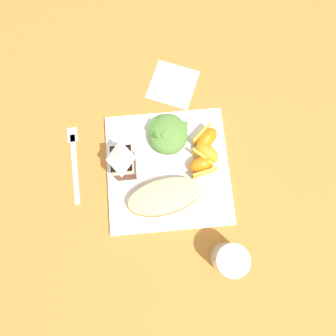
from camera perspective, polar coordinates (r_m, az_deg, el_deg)
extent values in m
plane|color=#C67A33|center=(0.72, 0.00, -0.46)|extent=(3.00, 3.00, 0.00)
cube|color=white|center=(0.71, 0.00, -0.32)|extent=(0.28, 0.28, 0.02)
ellipsoid|color=#B77F42|center=(0.68, -0.59, -5.44)|extent=(0.11, 0.18, 0.03)
ellipsoid|color=brown|center=(0.67, -0.60, -5.32)|extent=(0.10, 0.17, 0.01)
ellipsoid|color=#EAD184|center=(0.66, -0.61, -5.24)|extent=(0.10, 0.17, 0.01)
ellipsoid|color=#5B8E3D|center=(0.71, -0.02, 6.35)|extent=(0.10, 0.09, 0.04)
cube|color=#5B8E3D|center=(0.69, 0.19, 5.69)|extent=(0.04, 0.04, 0.02)
cube|color=#3D7028|center=(0.70, 1.49, 6.32)|extent=(0.04, 0.03, 0.01)
cube|color=#5B8E3D|center=(0.71, 2.39, 7.94)|extent=(0.03, 0.03, 0.01)
cube|color=#3D7028|center=(0.71, -2.47, 7.87)|extent=(0.04, 0.04, 0.02)
cube|color=#336023|center=(0.70, -1.69, 6.60)|extent=(0.04, 0.03, 0.01)
cube|color=brown|center=(0.67, -8.21, 0.80)|extent=(0.06, 0.04, 0.09)
cube|color=white|center=(0.64, -8.59, 1.46)|extent=(0.06, 0.05, 0.03)
pyramid|color=white|center=(0.62, -8.92, 2.00)|extent=(0.06, 0.04, 0.02)
ellipsoid|color=orange|center=(0.69, 6.37, 0.37)|extent=(0.05, 0.07, 0.04)
cube|color=gold|center=(0.69, 6.81, -0.88)|extent=(0.02, 0.06, 0.03)
ellipsoid|color=orange|center=(0.70, 7.21, 2.81)|extent=(0.07, 0.07, 0.04)
cube|color=gold|center=(0.70, 6.43, 1.80)|extent=(0.04, 0.05, 0.03)
ellipsoid|color=orange|center=(0.71, 7.19, 5.44)|extent=(0.07, 0.07, 0.04)
cube|color=gold|center=(0.71, 6.19, 6.28)|extent=(0.04, 0.05, 0.03)
cube|color=white|center=(0.80, 0.88, 15.29)|extent=(0.14, 0.14, 0.00)
cube|color=silver|center=(0.75, -16.94, -0.11)|extent=(0.17, 0.02, 0.01)
cube|color=silver|center=(0.78, -17.37, 5.94)|extent=(0.04, 0.03, 0.01)
cylinder|color=silver|center=(0.68, 11.33, -16.31)|extent=(0.07, 0.07, 0.09)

